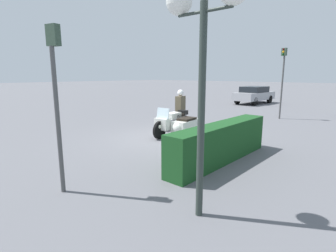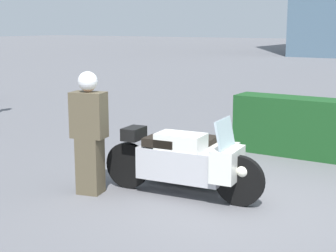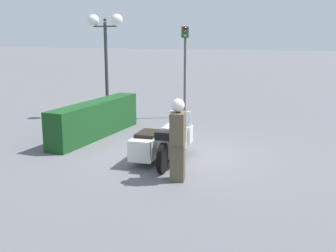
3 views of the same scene
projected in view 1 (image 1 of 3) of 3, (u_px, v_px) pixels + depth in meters
name	position (u px, v px, depth m)	size (l,w,h in m)	color
ground_plane	(164.00, 139.00, 10.04)	(160.00, 160.00, 0.00)	slate
police_motorcycle	(178.00, 124.00, 10.38)	(2.42, 1.21, 1.17)	black
officer_rider	(180.00, 108.00, 11.73)	(0.53, 0.39, 1.76)	brown
hedge_bush_curbside	(221.00, 143.00, 7.35)	(4.22, 0.63, 1.08)	#19471E
twin_lamp_post	(203.00, 26.00, 3.99)	(0.43, 1.40, 3.79)	#2D3833
traffic_light_near	(56.00, 86.00, 5.12)	(0.22, 0.29, 3.35)	#4C4C4C
traffic_light_far	(283.00, 74.00, 14.09)	(0.22, 0.29, 3.79)	#4C4C4C
parked_car_background	(254.00, 94.00, 22.03)	(4.40, 1.99, 1.43)	#9E9EA3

